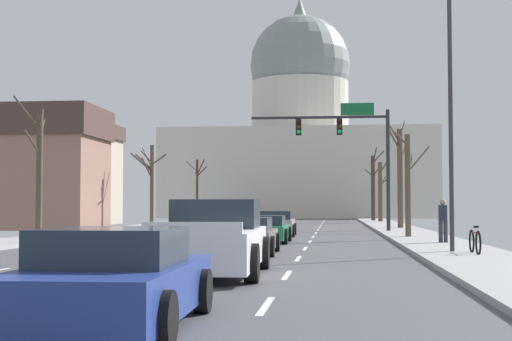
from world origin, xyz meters
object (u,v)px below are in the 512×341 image
at_px(sedan_near_02, 245,236).
at_px(pedestrian_00, 443,218).
at_px(bicycle_parked, 475,242).
at_px(sedan_near_00, 276,224).
at_px(sedan_near_04, 113,281).
at_px(signal_gantry, 350,140).
at_px(street_lamp_right, 441,83).
at_px(pickup_truck_near_03, 213,241).
at_px(sedan_near_01, 266,230).
at_px(sedan_oncoming_00, 192,220).
at_px(sedan_oncoming_01, 220,217).

relative_size(sedan_near_02, pedestrian_00, 2.72).
bearing_deg(bicycle_parked, sedan_near_00, 114.94).
bearing_deg(sedan_near_00, sedan_near_04, -89.64).
xyz_separation_m(signal_gantry, pedestrian_00, (3.27, -13.48, -4.25)).
bearing_deg(street_lamp_right, signal_gantry, 97.35).
bearing_deg(sedan_near_00, pedestrian_00, -51.12).
relative_size(sedan_near_00, pickup_truck_near_03, 0.80).
height_order(signal_gantry, sedan_near_01, signal_gantry).
distance_m(pickup_truck_near_03, sedan_oncoming_00, 33.92).
xyz_separation_m(signal_gantry, sedan_oncoming_00, (-10.48, 7.10, -4.72)).
height_order(sedan_oncoming_01, bicycle_parked, sedan_oncoming_01).
relative_size(sedan_near_02, sedan_oncoming_01, 0.98).
relative_size(pickup_truck_near_03, pedestrian_00, 3.44).
xyz_separation_m(street_lamp_right, sedan_near_00, (-6.36, 14.54, -4.79)).
xyz_separation_m(sedan_near_04, sedan_oncoming_01, (-7.01, 54.52, -0.02)).
bearing_deg(sedan_near_01, sedan_near_02, -90.07).
relative_size(sedan_near_02, pickup_truck_near_03, 0.79).
distance_m(sedan_near_02, pedestrian_00, 8.92).
xyz_separation_m(sedan_near_02, pedestrian_00, (7.03, 5.47, 0.49)).
xyz_separation_m(sedan_near_00, pickup_truck_near_03, (0.26, -21.52, 0.15)).
xyz_separation_m(sedan_near_00, sedan_oncoming_00, (-6.59, 11.70, -0.02)).
bearing_deg(sedan_oncoming_00, sedan_near_00, -60.62).
bearing_deg(signal_gantry, sedan_near_02, -101.21).
xyz_separation_m(sedan_near_01, sedan_oncoming_00, (-6.73, 18.71, 0.04)).
height_order(sedan_near_01, bicycle_parked, sedan_near_01).
bearing_deg(sedan_near_00, sedan_near_01, -88.86).
bearing_deg(signal_gantry, sedan_near_04, -96.30).
height_order(street_lamp_right, pedestrian_00, street_lamp_right).
bearing_deg(sedan_oncoming_01, bicycle_parked, -71.13).
bearing_deg(sedan_near_01, sedan_oncoming_01, 102.09).
bearing_deg(sedan_near_00, pickup_truck_near_03, -89.32).
height_order(sedan_near_00, sedan_near_02, sedan_near_00).
relative_size(sedan_near_01, pickup_truck_near_03, 0.77).
relative_size(sedan_near_00, sedan_oncoming_01, 0.99).
height_order(street_lamp_right, sedan_near_01, street_lamp_right).
distance_m(pickup_truck_near_03, sedan_near_04, 7.46).
bearing_deg(signal_gantry, sedan_oncoming_00, 145.89).
distance_m(sedan_near_02, pickup_truck_near_03, 7.17).
distance_m(street_lamp_right, sedan_near_04, 16.43).
xyz_separation_m(pickup_truck_near_03, sedan_oncoming_00, (-6.84, 33.22, -0.17)).
bearing_deg(pedestrian_00, sedan_near_01, 165.08).
height_order(sedan_near_02, sedan_oncoming_00, sedan_oncoming_00).
xyz_separation_m(street_lamp_right, sedan_oncoming_00, (-12.95, 26.23, -4.81)).
height_order(sedan_near_01, sedan_oncoming_00, sedan_oncoming_00).
bearing_deg(street_lamp_right, sedan_near_00, 113.63).
bearing_deg(sedan_near_04, pickup_truck_near_03, 89.43).
xyz_separation_m(sedan_near_02, pickup_truck_near_03, (0.13, -7.17, 0.19)).
relative_size(signal_gantry, sedan_near_04, 1.79).
distance_m(sedan_near_02, sedan_oncoming_01, 40.50).
bearing_deg(street_lamp_right, pickup_truck_near_03, -131.15).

